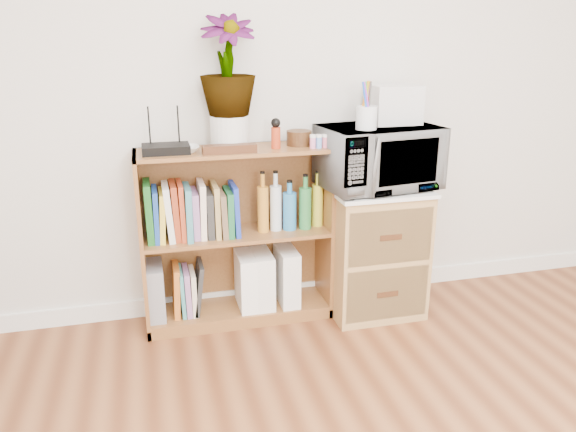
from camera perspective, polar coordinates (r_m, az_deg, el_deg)
name	(u,v)px	position (r m, az deg, el deg)	size (l,w,h in m)	color
skirting_board	(293,291)	(3.36, 0.54, -7.61)	(4.00, 0.02, 0.10)	white
bookshelf	(237,237)	(3.00, -5.22, -2.12)	(1.00, 0.30, 0.95)	brown
wicker_unit	(373,251)	(3.17, 8.58, -3.50)	(0.50, 0.45, 0.70)	#9E7542
microwave	(378,157)	(3.01, 9.14, 5.92)	(0.59, 0.40, 0.33)	silver
pen_cup	(366,118)	(2.86, 7.97, 9.86)	(0.11, 0.11, 0.12)	white
small_appliance	(393,104)	(3.07, 10.65, 11.10)	(0.25, 0.21, 0.20)	silver
router	(166,149)	(2.81, -12.31, 6.68)	(0.23, 0.16, 0.04)	black
white_bowl	(186,149)	(2.81, -10.31, 6.69)	(0.13, 0.13, 0.03)	white
plant_pot	(230,132)	(2.87, -5.94, 8.49)	(0.19, 0.19, 0.17)	silver
potted_plant	(228,65)	(2.83, -6.17, 14.98)	(0.27, 0.27, 0.48)	#316B2A
trinket_box	(230,149)	(2.76, -5.96, 6.80)	(0.26, 0.07, 0.04)	#32170D
kokeshi_doll	(276,138)	(2.86, -1.24, 7.94)	(0.05, 0.05, 0.11)	#B53316
wooden_bowl	(299,138)	(2.94, 1.13, 7.93)	(0.13, 0.13, 0.08)	#331A0E
paint_jars	(319,143)	(2.87, 3.17, 7.39)	(0.10, 0.04, 0.05)	pink
file_box	(156,290)	(3.07, -13.30, -7.35)	(0.09, 0.23, 0.29)	gray
magazine_holder_left	(246,280)	(3.09, -4.26, -6.53)	(0.10, 0.24, 0.30)	white
magazine_holder_mid	(262,278)	(3.11, -2.63, -6.34)	(0.10, 0.24, 0.31)	white
magazine_holder_right	(287,275)	(3.13, -0.14, -6.02)	(0.10, 0.25, 0.31)	white
cookbooks	(191,212)	(2.92, -9.86, 0.43)	(0.47, 0.20, 0.30)	#1A6321
liquor_bottles	(296,202)	(3.01, 0.81, 1.47)	(0.44, 0.07, 0.32)	orange
lower_books	(187,290)	(3.08, -10.24, -7.37)	(0.17, 0.19, 0.28)	#BE6321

